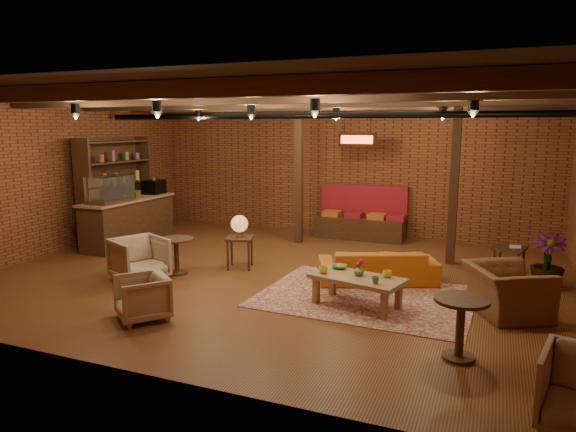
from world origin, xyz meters
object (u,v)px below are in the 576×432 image
at_px(coffee_table, 356,280).
at_px(side_table_book, 509,249).
at_px(round_table_right, 461,319).
at_px(armchair_a, 139,257).
at_px(round_table_left, 176,250).
at_px(armchair_right, 507,283).
at_px(sofa, 377,266).
at_px(plant_tall, 553,206).
at_px(side_table_lamp, 240,228).
at_px(armchair_b, 142,295).

distance_m(coffee_table, side_table_book, 3.23).
bearing_deg(round_table_right, armchair_a, 168.28).
bearing_deg(side_table_book, round_table_right, -98.67).
bearing_deg(round_table_left, coffee_table, -7.30).
height_order(coffee_table, armchair_right, armchair_right).
xyz_separation_m(armchair_right, side_table_book, (0.06, 1.98, 0.04)).
bearing_deg(sofa, round_table_left, -9.08).
relative_size(armchair_right, plant_tall, 0.39).
height_order(armchair_a, side_table_book, armchair_a).
bearing_deg(plant_tall, side_table_book, 140.06).
relative_size(side_table_lamp, armchair_b, 1.48).
relative_size(sofa, armchair_a, 2.37).
height_order(round_table_left, armchair_b, armchair_b).
height_order(sofa, side_table_book, sofa).
xyz_separation_m(sofa, armchair_right, (2.03, -0.84, 0.18)).
xyz_separation_m(sofa, side_table_lamp, (-2.60, -0.08, 0.48)).
bearing_deg(armchair_right, coffee_table, 75.71).
height_order(round_table_left, armchair_right, armchair_right).
xyz_separation_m(armchair_a, armchair_right, (5.86, 0.61, 0.05)).
relative_size(armchair_a, round_table_right, 1.15).
height_order(armchair_b, plant_tall, plant_tall).
bearing_deg(round_table_right, plant_tall, 70.63).
distance_m(sofa, armchair_right, 2.20).
bearing_deg(plant_tall, armchair_right, -112.59).
bearing_deg(side_table_book, coffee_table, -130.87).
bearing_deg(side_table_lamp, coffee_table, -25.35).
bearing_deg(round_table_right, armchair_right, 73.54).
bearing_deg(round_table_left, round_table_right, -18.86).
relative_size(round_table_left, side_table_book, 1.08).
relative_size(side_table_book, plant_tall, 0.22).
bearing_deg(round_table_left, sofa, 13.76).
relative_size(armchair_b, side_table_book, 1.12).
relative_size(sofa, round_table_right, 2.73).
relative_size(armchair_a, armchair_b, 1.23).
relative_size(sofa, armchair_b, 2.91).
bearing_deg(round_table_left, plant_tall, 13.92).
distance_m(armchair_a, side_table_book, 6.46).
bearing_deg(armchair_a, sofa, -43.79).
height_order(armchair_a, armchair_b, armchair_a).
distance_m(coffee_table, armchair_b, 3.07).
bearing_deg(side_table_lamp, side_table_book, 14.64).
distance_m(armchair_b, armchair_right, 5.10).
height_order(armchair_right, side_table_book, armchair_right).
bearing_deg(armchair_right, round_table_left, 63.30).
height_order(side_table_lamp, armchair_b, side_table_lamp).
height_order(side_table_lamp, armchair_right, side_table_lamp).
xyz_separation_m(armchair_b, side_table_book, (4.72, 4.06, 0.17)).
relative_size(side_table_lamp, armchair_a, 1.21).
xyz_separation_m(armchair_a, side_table_book, (5.91, 2.59, 0.09)).
bearing_deg(sofa, plant_tall, 171.29).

